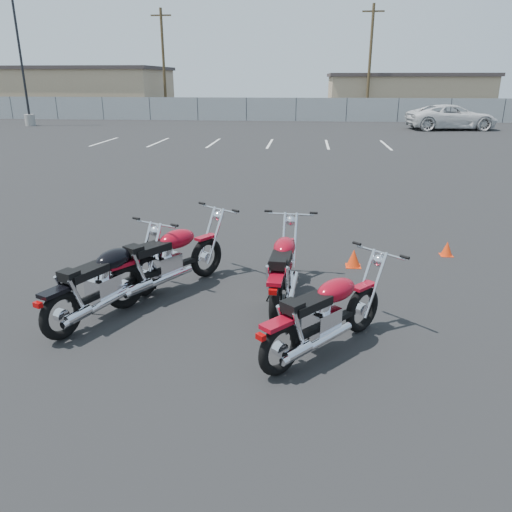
# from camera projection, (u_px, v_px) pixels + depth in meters

# --- Properties ---
(ground) EXTENTS (120.00, 120.00, 0.00)m
(ground) POSITION_uv_depth(u_px,v_px,m) (239.00, 310.00, 7.36)
(ground) COLOR black
(ground) RESTS_ON ground
(motorcycle_front_red) EXTENTS (1.78, 2.24, 1.19)m
(motorcycle_front_red) POSITION_uv_depth(u_px,v_px,m) (168.00, 259.00, 7.87)
(motorcycle_front_red) COLOR black
(motorcycle_front_red) RESTS_ON ground
(motorcycle_second_black) EXTENTS (1.40, 2.28, 1.15)m
(motorcycle_second_black) POSITION_uv_depth(u_px,v_px,m) (106.00, 282.00, 7.05)
(motorcycle_second_black) COLOR black
(motorcycle_second_black) RESTS_ON ground
(motorcycle_third_red) EXTENTS (0.90, 2.32, 1.14)m
(motorcycle_third_red) POSITION_uv_depth(u_px,v_px,m) (283.00, 268.00, 7.56)
(motorcycle_third_red) COLOR black
(motorcycle_third_red) RESTS_ON ground
(motorcycle_rear_red) EXTENTS (1.84, 1.96, 1.11)m
(motorcycle_rear_red) POSITION_uv_depth(u_px,v_px,m) (325.00, 315.00, 6.10)
(motorcycle_rear_red) COLOR black
(motorcycle_rear_red) RESTS_ON ground
(training_cone_near) EXTENTS (0.23, 0.23, 0.28)m
(training_cone_near) POSITION_uv_depth(u_px,v_px,m) (447.00, 249.00, 9.61)
(training_cone_near) COLOR #EF360C
(training_cone_near) RESTS_ON ground
(training_cone_extra) EXTENTS (0.27, 0.27, 0.32)m
(training_cone_extra) POSITION_uv_depth(u_px,v_px,m) (354.00, 258.00, 9.04)
(training_cone_extra) COLOR #EF360C
(training_cone_extra) RESTS_ON ground
(light_pole_west) EXTENTS (0.80, 0.70, 9.72)m
(light_pole_west) POSITION_uv_depth(u_px,v_px,m) (26.00, 90.00, 35.33)
(light_pole_west) COLOR gray
(light_pole_west) RESTS_ON ground
(chainlink_fence) EXTENTS (80.06, 0.06, 1.80)m
(chainlink_fence) POSITION_uv_depth(u_px,v_px,m) (296.00, 109.00, 39.87)
(chainlink_fence) COLOR gray
(chainlink_fence) RESTS_ON ground
(tan_building_west) EXTENTS (18.40, 10.40, 4.30)m
(tan_building_west) POSITION_uv_depth(u_px,v_px,m) (70.00, 90.00, 48.05)
(tan_building_west) COLOR tan
(tan_building_west) RESTS_ON ground
(tan_building_east) EXTENTS (14.40, 9.40, 3.70)m
(tan_building_east) POSITION_uv_depth(u_px,v_px,m) (405.00, 94.00, 47.05)
(tan_building_east) COLOR tan
(tan_building_east) RESTS_ON ground
(utility_pole_b) EXTENTS (1.80, 0.24, 9.00)m
(utility_pole_b) POSITION_uv_depth(u_px,v_px,m) (164.00, 61.00, 44.40)
(utility_pole_b) COLOR #40311D
(utility_pole_b) RESTS_ON ground
(utility_pole_c) EXTENTS (1.80, 0.24, 9.00)m
(utility_pole_c) POSITION_uv_depth(u_px,v_px,m) (370.00, 60.00, 41.79)
(utility_pole_c) COLOR #40311D
(utility_pole_c) RESTS_ON ground
(parking_line_stripes) EXTENTS (15.12, 4.00, 0.01)m
(parking_line_stripes) POSITION_uv_depth(u_px,v_px,m) (241.00, 143.00, 26.34)
(parking_line_stripes) COLOR silver
(parking_line_stripes) RESTS_ON ground
(white_van) EXTENTS (3.53, 7.01, 2.56)m
(white_van) POSITION_uv_depth(u_px,v_px,m) (453.00, 110.00, 33.06)
(white_van) COLOR silver
(white_van) RESTS_ON ground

